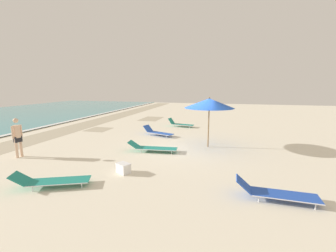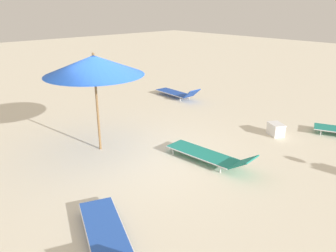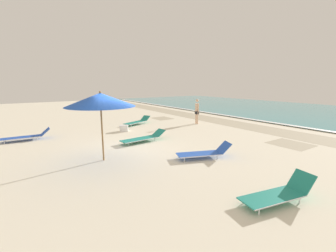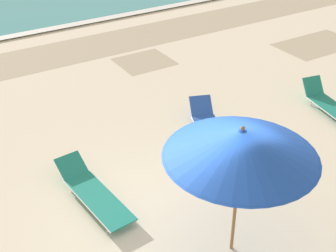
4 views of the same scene
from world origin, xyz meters
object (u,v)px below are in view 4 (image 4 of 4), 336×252
(beach_umbrella, at_px, (241,143))
(sun_lounger_near_water_right, at_px, (93,192))
(sun_lounger_mid_beach_solo, at_px, (329,104))
(sun_lounger_beside_umbrella, at_px, (209,127))

(beach_umbrella, relative_size, sun_lounger_near_water_right, 1.08)
(beach_umbrella, relative_size, sun_lounger_mid_beach_solo, 1.26)
(sun_lounger_beside_umbrella, distance_m, sun_lounger_near_water_right, 3.59)
(beach_umbrella, bearing_deg, sun_lounger_near_water_right, 121.84)
(sun_lounger_beside_umbrella, xyz_separation_m, sun_lounger_mid_beach_solo, (3.46, -0.76, 0.01))
(sun_lounger_beside_umbrella, height_order, sun_lounger_near_water_right, sun_lounger_beside_umbrella)
(sun_lounger_beside_umbrella, height_order, sun_lounger_mid_beach_solo, sun_lounger_mid_beach_solo)
(sun_lounger_near_water_right, bearing_deg, sun_lounger_mid_beach_solo, -4.79)
(beach_umbrella, xyz_separation_m, sun_lounger_beside_umbrella, (1.93, 3.34, -2.06))
(sun_lounger_beside_umbrella, bearing_deg, beach_umbrella, -99.02)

